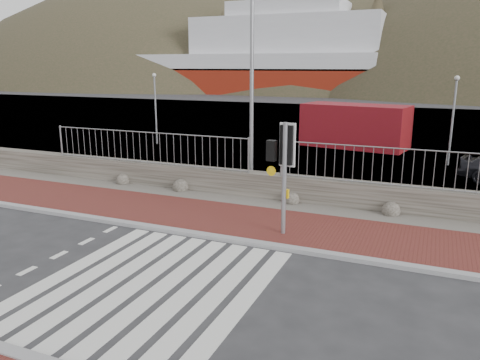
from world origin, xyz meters
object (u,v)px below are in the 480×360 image
at_px(traffic_signal_far, 283,154).
at_px(shipping_container, 355,126).
at_px(ferry, 250,60).
at_px(streetlight, 255,64).

bearing_deg(traffic_signal_far, shipping_container, -80.38).
bearing_deg(ferry, shipping_container, -62.13).
relative_size(traffic_signal_far, streetlight, 0.38).
height_order(ferry, traffic_signal_far, ferry).
bearing_deg(ferry, traffic_signal_far, -67.63).
xyz_separation_m(ferry, shipping_container, (25.71, -48.61, -4.15)).
bearing_deg(ferry, streetlight, -68.22).
xyz_separation_m(traffic_signal_far, shipping_container, (-0.61, 15.33, -1.07)).
bearing_deg(streetlight, ferry, 127.60).
height_order(ferry, shipping_container, ferry).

